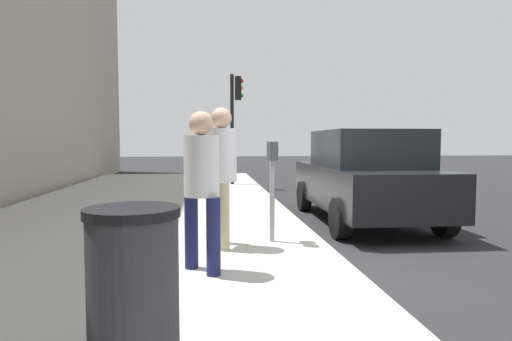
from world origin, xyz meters
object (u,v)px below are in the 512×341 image
pedestrian_at_meter (222,164)px  trash_bin (133,287)px  parking_meter (272,170)px  parked_sedan_near (365,176)px  pedestrian_bystander (202,178)px  traffic_signal (235,110)px

pedestrian_at_meter → trash_bin: size_ratio=1.84×
parking_meter → parked_sedan_near: (2.03, -2.10, -0.27)m
pedestrian_bystander → pedestrian_at_meter: bearing=37.9°
parked_sedan_near → trash_bin: (-5.33, 3.45, -0.24)m
pedestrian_bystander → traffic_signal: traffic_signal is taller
pedestrian_at_meter → traffic_signal: (8.55, -0.71, 1.31)m
parking_meter → parked_sedan_near: parked_sedan_near is taller
parking_meter → parked_sedan_near: bearing=-45.9°
pedestrian_at_meter → parked_sedan_near: bearing=33.4°
pedestrian_bystander → traffic_signal: (9.67, -0.95, 1.41)m
parking_meter → traffic_signal: traffic_signal is taller
pedestrian_at_meter → parking_meter: bearing=11.9°
trash_bin → pedestrian_bystander: bearing=-11.3°
pedestrian_at_meter → pedestrian_bystander: pedestrian_at_meter is taller
pedestrian_bystander → trash_bin: 2.07m
parked_sedan_near → traffic_signal: bearing=18.5°
parking_meter → trash_bin: bearing=157.7°
pedestrian_at_meter → parked_sedan_near: size_ratio=0.42×
parking_meter → pedestrian_bystander: size_ratio=0.81×
pedestrian_at_meter → traffic_signal: bearing=80.0°
pedestrian_bystander → parking_meter: bearing=14.6°
parking_meter → pedestrian_at_meter: bearing=107.2°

